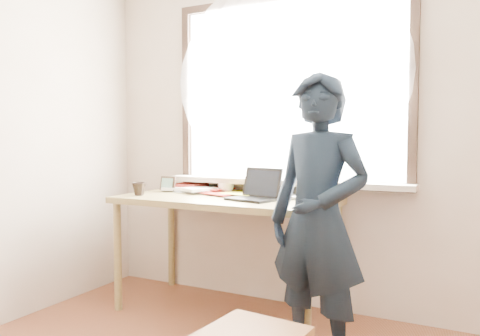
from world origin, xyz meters
The scene contains 11 objects.
room_shell centered at (-0.02, 0.20, 1.64)m, with size 3.52×4.02×2.61m.
desk centered at (-0.53, 1.63, 0.74)m, with size 1.55×0.78×0.83m.
laptop centered at (-0.28, 1.59, 0.88)m, with size 0.37×0.33×0.22m.
mug_white centered at (-0.66, 1.86, 0.88)m, with size 0.12×0.12×0.10m, color white.
mug_dark centered at (-1.15, 1.43, 0.88)m, with size 0.10×0.10×0.10m, color black.
mouse centered at (-0.05, 1.53, 0.85)m, with size 0.09×0.06×0.03m, color black.
desk_clutter centered at (-0.78, 1.78, 0.85)m, with size 0.73×0.50×0.05m.
book_a centered at (-1.00, 1.87, 0.84)m, with size 0.19×0.25×0.02m, color white.
book_b centered at (-0.13, 1.85, 0.84)m, with size 0.20×0.27×0.02m, color white.
picture_frame centered at (-1.11, 1.73, 0.89)m, with size 0.14×0.02×0.11m.
person centered at (0.30, 1.15, 0.80)m, with size 0.58×0.38×1.60m, color black.
Camera 1 is at (1.07, -1.28, 1.24)m, focal length 35.00 mm.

